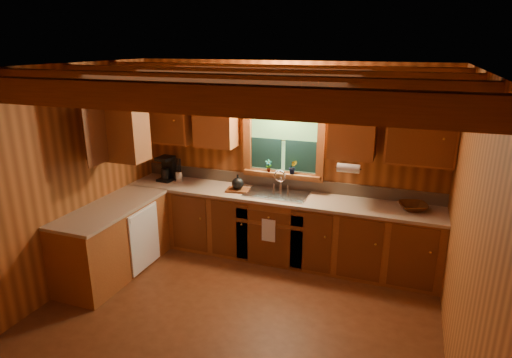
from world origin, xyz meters
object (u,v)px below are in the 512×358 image
object	(u,v)px
sink	(277,197)
wicker_basket	(413,207)
cutting_board	(238,190)
coffee_maker	(167,168)

from	to	relation	value
sink	wicker_basket	world-z (taller)	sink
sink	wicker_basket	xyz separation A→B (m)	(1.70, 0.03, 0.08)
cutting_board	coffee_maker	bearing A→B (deg)	167.09
sink	cutting_board	bearing A→B (deg)	-174.24
sink	wicker_basket	size ratio (longest dim) A/B	2.48
coffee_maker	cutting_board	size ratio (longest dim) A/B	1.18
sink	coffee_maker	distance (m)	1.70
coffee_maker	cutting_board	world-z (taller)	coffee_maker
cutting_board	wicker_basket	world-z (taller)	wicker_basket
sink	cutting_board	size ratio (longest dim) A/B	2.74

